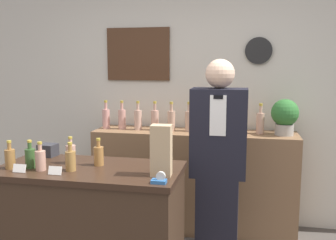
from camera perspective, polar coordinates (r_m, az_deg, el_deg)
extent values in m
cube|color=beige|center=(3.97, 2.96, 3.88)|extent=(5.20, 0.06, 2.70)
cube|color=#462B1A|center=(4.03, -4.59, 9.97)|extent=(0.68, 0.02, 0.55)
cylinder|color=black|center=(3.87, 13.64, 10.23)|extent=(0.26, 0.03, 0.26)
cube|color=brown|center=(3.84, 3.91, -9.19)|extent=(2.00, 0.45, 1.01)
cube|color=#382619|center=(2.84, -11.59, -16.88)|extent=(1.24, 0.60, 0.92)
cube|color=#322015|center=(2.67, -11.90, -7.48)|extent=(1.27, 0.63, 0.04)
cube|color=black|center=(3.17, 7.47, -15.24)|extent=(0.33, 0.26, 0.79)
cube|color=black|center=(2.95, 7.75, -1.92)|extent=(0.43, 0.26, 0.69)
cube|color=white|center=(2.80, 7.62, 0.66)|extent=(0.12, 0.01, 0.30)
cube|color=black|center=(2.78, 7.67, 3.48)|extent=(0.07, 0.01, 0.03)
sphere|color=#DBB293|center=(2.90, 7.93, 7.00)|extent=(0.22, 0.22, 0.22)
cylinder|color=#9E998E|center=(3.68, 17.28, -1.40)|extent=(0.17, 0.17, 0.10)
sphere|color=#2D6B2D|center=(3.66, 17.40, 1.08)|extent=(0.25, 0.25, 0.25)
cube|color=tan|center=(2.38, -1.03, -4.66)|extent=(0.13, 0.11, 0.33)
cube|color=#2D66A8|center=(2.27, -1.40, -9.34)|extent=(0.09, 0.06, 0.02)
cylinder|color=silver|center=(2.26, -1.10, -8.55)|extent=(0.06, 0.02, 0.06)
cube|color=white|center=(2.67, -21.71, -6.85)|extent=(0.09, 0.02, 0.06)
cube|color=white|center=(2.54, -16.84, -7.38)|extent=(0.09, 0.02, 0.06)
cube|color=#2D2D33|center=(3.05, -17.82, -4.38)|extent=(0.14, 0.13, 0.09)
cylinder|color=olive|center=(2.78, -22.93, -5.51)|extent=(0.07, 0.07, 0.13)
cylinder|color=olive|center=(2.76, -23.04, -3.70)|extent=(0.03, 0.03, 0.05)
cylinder|color=#B29933|center=(2.75, -23.08, -3.06)|extent=(0.03, 0.03, 0.02)
cylinder|color=#325528|center=(2.75, -20.25, -5.52)|extent=(0.07, 0.07, 0.13)
cylinder|color=#325528|center=(2.73, -20.34, -3.69)|extent=(0.03, 0.03, 0.05)
cylinder|color=#B29933|center=(2.72, -20.38, -3.05)|extent=(0.03, 0.03, 0.02)
cylinder|color=tan|center=(2.66, -18.85, -5.88)|extent=(0.07, 0.07, 0.13)
cylinder|color=tan|center=(2.64, -18.95, -3.99)|extent=(0.03, 0.03, 0.05)
cylinder|color=#B29933|center=(2.64, -18.98, -3.33)|extent=(0.03, 0.03, 0.02)
cylinder|color=tan|center=(2.78, -14.59, -5.09)|extent=(0.07, 0.07, 0.13)
cylinder|color=tan|center=(2.76, -14.66, -3.28)|extent=(0.03, 0.03, 0.05)
cylinder|color=#B29933|center=(2.75, -14.68, -2.64)|extent=(0.03, 0.03, 0.02)
cylinder|color=olive|center=(2.59, -14.63, -6.08)|extent=(0.07, 0.07, 0.13)
cylinder|color=olive|center=(2.57, -14.71, -4.14)|extent=(0.03, 0.03, 0.05)
cylinder|color=#B29933|center=(2.57, -14.73, -3.46)|extent=(0.03, 0.03, 0.02)
cylinder|color=olive|center=(2.69, -10.51, -5.43)|extent=(0.07, 0.07, 0.13)
cylinder|color=olive|center=(2.67, -10.57, -3.56)|extent=(0.03, 0.03, 0.05)
cylinder|color=#B29933|center=(2.66, -10.59, -2.90)|extent=(0.03, 0.03, 0.02)
cylinder|color=tan|center=(3.93, -9.42, 0.17)|extent=(0.08, 0.08, 0.20)
cylinder|color=tan|center=(3.91, -9.46, 2.13)|extent=(0.03, 0.03, 0.07)
cylinder|color=#B29933|center=(3.90, -9.48, 2.81)|extent=(0.03, 0.03, 0.02)
cylinder|color=tan|center=(3.87, -7.02, 0.10)|extent=(0.08, 0.08, 0.20)
cylinder|color=tan|center=(3.85, -7.05, 2.08)|extent=(0.03, 0.03, 0.07)
cylinder|color=#B29933|center=(3.85, -7.07, 2.78)|extent=(0.03, 0.03, 0.02)
cylinder|color=tan|center=(3.81, -4.59, 0.00)|extent=(0.08, 0.08, 0.20)
cylinder|color=tan|center=(3.79, -4.61, 2.02)|extent=(0.03, 0.03, 0.07)
cylinder|color=#B29933|center=(3.79, -4.62, 2.73)|extent=(0.03, 0.03, 0.02)
cylinder|color=tan|center=(3.78, -2.01, -0.04)|extent=(0.08, 0.08, 0.20)
cylinder|color=tan|center=(3.76, -2.02, 1.99)|extent=(0.03, 0.03, 0.07)
cylinder|color=#B29933|center=(3.76, -2.02, 2.70)|extent=(0.03, 0.03, 0.02)
cylinder|color=tan|center=(3.73, 0.51, -0.16)|extent=(0.08, 0.08, 0.20)
cylinder|color=tan|center=(3.71, 0.51, 1.90)|extent=(0.03, 0.03, 0.07)
cylinder|color=#B29933|center=(3.70, 0.51, 2.62)|extent=(0.03, 0.03, 0.02)
cylinder|color=tan|center=(3.72, 3.19, -0.19)|extent=(0.08, 0.08, 0.20)
cylinder|color=tan|center=(3.71, 3.21, 1.88)|extent=(0.03, 0.03, 0.07)
cylinder|color=#B29933|center=(3.70, 3.22, 2.60)|extent=(0.03, 0.03, 0.02)
cylinder|color=tan|center=(3.68, 5.80, -0.32)|extent=(0.08, 0.08, 0.20)
cylinder|color=tan|center=(3.66, 5.83, 1.77)|extent=(0.03, 0.03, 0.07)
cylinder|color=#B29933|center=(3.65, 5.84, 2.50)|extent=(0.03, 0.03, 0.02)
cylinder|color=tan|center=(3.69, 8.51, -0.35)|extent=(0.08, 0.08, 0.20)
cylinder|color=tan|center=(3.67, 8.55, 1.73)|extent=(0.03, 0.03, 0.07)
cylinder|color=#B29933|center=(3.66, 8.57, 2.46)|extent=(0.03, 0.03, 0.02)
cylinder|color=tan|center=(3.68, 11.19, -0.43)|extent=(0.08, 0.08, 0.20)
cylinder|color=tan|center=(3.67, 11.25, 1.65)|extent=(0.03, 0.03, 0.07)
cylinder|color=#B29933|center=(3.66, 11.27, 2.38)|extent=(0.03, 0.03, 0.02)
cylinder|color=tan|center=(3.69, 13.88, -0.51)|extent=(0.08, 0.08, 0.20)
cylinder|color=tan|center=(3.67, 13.95, 1.57)|extent=(0.03, 0.03, 0.07)
cylinder|color=#B29933|center=(3.66, 13.98, 2.30)|extent=(0.03, 0.03, 0.02)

